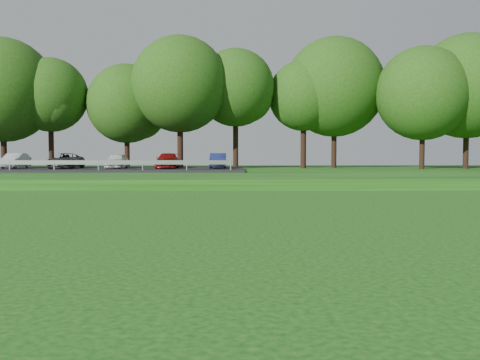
{
  "coord_description": "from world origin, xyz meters",
  "views": [
    {
      "loc": [
        -13.08,
        -9.43,
        2.07
      ],
      "look_at": [
        -12.79,
        5.19,
        1.3
      ],
      "focal_mm": 40.0,
      "sensor_mm": 36.0,
      "label": 1
    }
  ],
  "objects": [
    {
      "name": "berm",
      "position": [
        0.0,
        34.0,
        0.3
      ],
      "size": [
        130.0,
        30.0,
        0.6
      ],
      "primitive_type": "cube",
      "color": "#0D420C",
      "rests_on": "ground"
    },
    {
      "name": "walking_path",
      "position": [
        0.0,
        20.0,
        0.02
      ],
      "size": [
        130.0,
        1.6,
        0.04
      ],
      "primitive_type": "cube",
      "color": "gray",
      "rests_on": "ground"
    },
    {
      "name": "treeline",
      "position": [
        0.0,
        38.0,
        8.1
      ],
      "size": [
        104.0,
        7.0,
        15.0
      ],
      "primitive_type": null,
      "color": "#1C4610",
      "rests_on": "berm"
    },
    {
      "name": "parking_lot",
      "position": [
        -23.96,
        32.82,
        1.06
      ],
      "size": [
        24.0,
        9.0,
        1.38
      ],
      "color": "black",
      "rests_on": "berm"
    }
  ]
}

